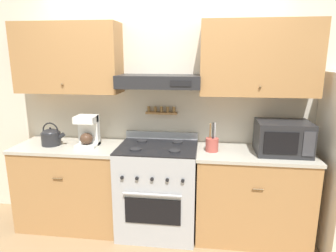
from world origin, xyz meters
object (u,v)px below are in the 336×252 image
(stove_range, at_px, (158,189))
(microwave, at_px, (283,138))
(coffee_maker, at_px, (88,131))
(tea_kettle, at_px, (51,136))
(utensil_crock, at_px, (212,144))

(stove_range, bearing_deg, microwave, 0.88)
(microwave, bearing_deg, coffee_maker, 179.80)
(microwave, bearing_deg, stove_range, -179.12)
(tea_kettle, bearing_deg, microwave, 0.44)
(microwave, relative_size, utensil_crock, 1.73)
(stove_range, relative_size, tea_kettle, 3.99)
(microwave, bearing_deg, tea_kettle, -179.56)
(tea_kettle, distance_m, microwave, 2.34)
(utensil_crock, bearing_deg, stove_range, -179.90)
(tea_kettle, height_order, utensil_crock, utensil_crock)
(coffee_maker, distance_m, microwave, 1.95)
(tea_kettle, xyz_separation_m, microwave, (2.34, 0.02, 0.06))
(stove_range, height_order, tea_kettle, tea_kettle)
(coffee_maker, relative_size, utensil_crock, 1.12)
(stove_range, distance_m, tea_kettle, 1.25)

